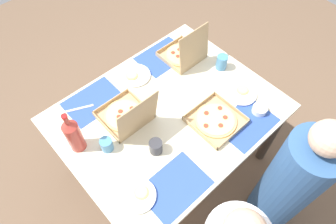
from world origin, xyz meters
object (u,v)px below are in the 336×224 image
object	(u,v)px
pizza_box_center	(127,116)
plate_far_right	(138,195)
pizza_box_corner_left	(184,54)
cup_clear_left	(107,145)
soda_bottle	(74,135)
cup_spare	(222,62)
condiment_bowl	(260,109)
cup_dark	(156,147)
pizza_box_edge_far	(216,120)
diner_left_seat	(290,182)
plate_middle	(241,93)
plate_far_left	(135,76)

from	to	relation	value
pizza_box_center	plate_far_right	xyz separation A→B (m)	(0.26, 0.43, -0.04)
pizza_box_corner_left	cup_clear_left	bearing A→B (deg)	15.20
plate_far_right	soda_bottle	xyz separation A→B (m)	(0.07, -0.47, 0.12)
cup_spare	condiment_bowl	xyz separation A→B (m)	(0.10, 0.42, -0.03)
pizza_box_corner_left	pizza_box_center	world-z (taller)	pizza_box_center
cup_dark	condiment_bowl	size ratio (longest dim) A/B	0.96
pizza_box_center	pizza_box_edge_far	world-z (taller)	pizza_box_center
soda_bottle	diner_left_seat	size ratio (longest dim) A/B	0.27
soda_bottle	cup_dark	world-z (taller)	soda_bottle
plate_far_right	cup_clear_left	size ratio (longest dim) A/B	2.34
cup_clear_left	diner_left_seat	distance (m)	1.16
pizza_box_corner_left	plate_middle	bearing A→B (deg)	96.06
plate_far_right	soda_bottle	size ratio (longest dim) A/B	0.62
pizza_box_corner_left	cup_dark	size ratio (longest dim) A/B	3.38
pizza_box_edge_far	diner_left_seat	distance (m)	0.61
pizza_box_corner_left	cup_clear_left	size ratio (longest dim) A/B	3.53
condiment_bowl	diner_left_seat	distance (m)	0.49
plate_far_right	cup_spare	world-z (taller)	cup_spare
cup_clear_left	condiment_bowl	bearing A→B (deg)	153.40
pizza_box_center	cup_clear_left	size ratio (longest dim) A/B	3.84
pizza_box_edge_far	condiment_bowl	bearing A→B (deg)	152.10
plate_far_right	plate_far_left	bearing A→B (deg)	-127.58
pizza_box_edge_far	plate_middle	world-z (taller)	pizza_box_edge_far
pizza_box_center	condiment_bowl	bearing A→B (deg)	142.12
pizza_box_corner_left	diner_left_seat	size ratio (longest dim) A/B	0.26
pizza_box_corner_left	cup_spare	distance (m)	0.28
pizza_box_corner_left	pizza_box_edge_far	bearing A→B (deg)	66.26
plate_middle	cup_dark	xyz separation A→B (m)	(0.70, -0.07, 0.04)
pizza_box_center	diner_left_seat	size ratio (longest dim) A/B	0.28
pizza_box_center	condiment_bowl	world-z (taller)	pizza_box_center
pizza_box_center	diner_left_seat	bearing A→B (deg)	119.88
pizza_box_edge_far	cup_clear_left	world-z (taller)	cup_clear_left
pizza_box_center	plate_far_left	world-z (taller)	pizza_box_center
pizza_box_edge_far	condiment_bowl	size ratio (longest dim) A/B	3.22
pizza_box_corner_left	condiment_bowl	world-z (taller)	pizza_box_corner_left
plate_far_right	cup_dark	xyz separation A→B (m)	(-0.25, -0.14, 0.04)
plate_middle	plate_far_left	size ratio (longest dim) A/B	0.96
diner_left_seat	plate_middle	bearing A→B (deg)	-104.80
condiment_bowl	pizza_box_edge_far	bearing A→B (deg)	-27.90
soda_bottle	cup_clear_left	distance (m)	0.19
plate_middle	soda_bottle	size ratio (longest dim) A/B	0.63
plate_far_right	soda_bottle	distance (m)	0.49
plate_far_right	diner_left_seat	distance (m)	0.97
plate_far_right	condiment_bowl	xyz separation A→B (m)	(-0.92, 0.09, 0.01)
pizza_box_edge_far	condiment_bowl	distance (m)	0.30
plate_middle	cup_clear_left	world-z (taller)	cup_clear_left
pizza_box_corner_left	plate_far_right	distance (m)	1.07
pizza_box_center	plate_middle	distance (m)	0.77
pizza_box_corner_left	pizza_box_center	xyz separation A→B (m)	(0.64, 0.15, 0.00)
cup_dark	diner_left_seat	xyz separation A→B (m)	(-0.54, 0.65, -0.26)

